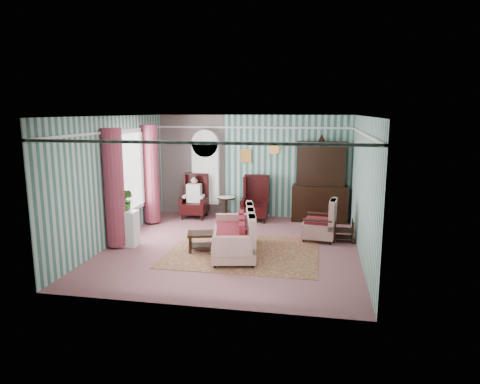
% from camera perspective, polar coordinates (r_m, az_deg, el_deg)
% --- Properties ---
extents(floor, '(6.00, 6.00, 0.00)m').
position_cam_1_polar(floor, '(9.66, -1.03, -7.37)').
color(floor, '#894F55').
rests_on(floor, ground).
extents(room_shell, '(5.53, 6.02, 2.91)m').
position_cam_1_polar(room_shell, '(9.55, -4.50, 4.71)').
color(room_shell, '#38665F').
rests_on(room_shell, ground).
extents(bookcase, '(0.80, 0.28, 2.24)m').
position_cam_1_polar(bookcase, '(12.40, -4.54, 1.97)').
color(bookcase, silver).
rests_on(bookcase, floor).
extents(dresser_hutch, '(1.50, 0.56, 2.36)m').
position_cam_1_polar(dresser_hutch, '(11.86, 10.66, 1.71)').
color(dresser_hutch, black).
rests_on(dresser_hutch, floor).
extents(wingback_left, '(0.76, 0.80, 1.25)m').
position_cam_1_polar(wingback_left, '(12.19, -6.12, -0.57)').
color(wingback_left, black).
rests_on(wingback_left, floor).
extents(wingback_right, '(0.76, 0.80, 1.25)m').
position_cam_1_polar(wingback_right, '(11.81, 2.05, -0.88)').
color(wingback_right, black).
rests_on(wingback_right, floor).
extents(seated_woman, '(0.44, 0.40, 1.18)m').
position_cam_1_polar(seated_woman, '(12.19, -6.11, -0.73)').
color(seated_woman, white).
rests_on(seated_woman, floor).
extents(round_side_table, '(0.50, 0.50, 0.60)m').
position_cam_1_polar(round_side_table, '(12.18, -1.82, -2.09)').
color(round_side_table, black).
rests_on(round_side_table, floor).
extents(nest_table, '(0.45, 0.38, 0.54)m').
position_cam_1_polar(nest_table, '(10.28, 13.67, -4.98)').
color(nest_table, black).
rests_on(nest_table, floor).
extents(plant_stand, '(0.55, 0.35, 0.80)m').
position_cam_1_polar(plant_stand, '(10.02, -15.01, -4.70)').
color(plant_stand, silver).
rests_on(plant_stand, floor).
extents(rug, '(3.20, 2.60, 0.01)m').
position_cam_1_polar(rug, '(9.33, 0.42, -8.01)').
color(rug, '#4F1A20').
rests_on(rug, floor).
extents(sofa, '(1.38, 2.12, 0.98)m').
position_cam_1_polar(sofa, '(9.10, -0.88, -5.29)').
color(sofa, beige).
rests_on(sofa, floor).
extents(floral_armchair, '(0.88, 0.91, 0.95)m').
position_cam_1_polar(floral_armchair, '(10.23, 10.52, -3.76)').
color(floral_armchair, '#B7A68E').
rests_on(floral_armchair, floor).
extents(coffee_table, '(1.05, 0.71, 0.41)m').
position_cam_1_polar(coffee_table, '(9.41, -4.03, -6.60)').
color(coffee_table, black).
rests_on(coffee_table, floor).
extents(potted_plant_a, '(0.44, 0.39, 0.45)m').
position_cam_1_polar(potted_plant_a, '(9.81, -15.98, -1.32)').
color(potted_plant_a, '#164818').
rests_on(potted_plant_a, plant_stand).
extents(potted_plant_b, '(0.32, 0.29, 0.47)m').
position_cam_1_polar(potted_plant_b, '(10.00, -14.78, -0.97)').
color(potted_plant_b, '#224B17').
rests_on(potted_plant_b, plant_stand).
extents(potted_plant_c, '(0.27, 0.27, 0.37)m').
position_cam_1_polar(potted_plant_c, '(9.93, -15.14, -1.36)').
color(potted_plant_c, '#1D591B').
rests_on(potted_plant_c, plant_stand).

